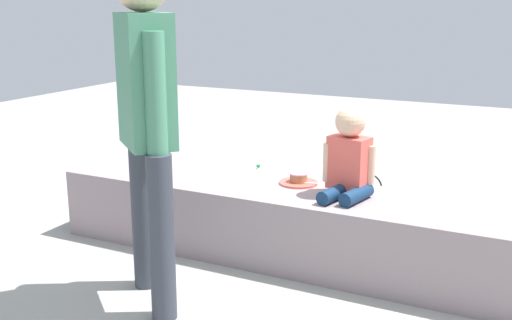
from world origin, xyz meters
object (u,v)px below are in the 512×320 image
at_px(adult_standing, 146,103).
at_px(water_bottle_far_side, 378,225).
at_px(party_cup_red, 400,219).
at_px(cake_plate, 299,180).
at_px(gift_bag, 176,179).
at_px(child_seated, 349,158).
at_px(water_bottle_near_gift, 258,178).
at_px(cake_box_white, 501,234).
at_px(handbag_black_leather, 367,199).

xyz_separation_m(adult_standing, water_bottle_far_side, (0.76, 1.28, -0.89)).
bearing_deg(party_cup_red, cake_plate, -123.49).
relative_size(cake_plate, gift_bag, 0.76).
height_order(child_seated, party_cup_red, child_seated).
bearing_deg(adult_standing, water_bottle_near_gift, 101.04).
bearing_deg(adult_standing, child_seated, 48.66).
xyz_separation_m(party_cup_red, cake_box_white, (0.62, -0.04, 0.02)).
bearing_deg(adult_standing, water_bottle_far_side, 59.31).
distance_m(water_bottle_far_side, party_cup_red, 0.31).
relative_size(adult_standing, handbag_black_leather, 5.68).
height_order(adult_standing, cake_plate, adult_standing).
relative_size(child_seated, cake_box_white, 1.66).
bearing_deg(party_cup_red, cake_box_white, -3.48).
xyz_separation_m(cake_plate, water_bottle_near_gift, (-0.76, 1.01, -0.34)).
height_order(adult_standing, cake_box_white, adult_standing).
bearing_deg(cake_plate, gift_bag, 154.71).
distance_m(cake_plate, handbag_black_leather, 0.92).
bearing_deg(party_cup_red, water_bottle_far_side, -103.31).
bearing_deg(adult_standing, gift_bag, 119.90).
bearing_deg(water_bottle_far_side, cake_plate, -134.76).
height_order(child_seated, water_bottle_near_gift, child_seated).
distance_m(water_bottle_near_gift, party_cup_red, 1.25).
relative_size(child_seated, handbag_black_leather, 1.69).
height_order(child_seated, adult_standing, adult_standing).
distance_m(cake_plate, water_bottle_far_side, 0.63).
xyz_separation_m(child_seated, water_bottle_far_side, (0.05, 0.47, -0.53)).
height_order(water_bottle_near_gift, cake_box_white, water_bottle_near_gift).
bearing_deg(cake_plate, party_cup_red, 56.51).
height_order(child_seated, water_bottle_far_side, child_seated).
bearing_deg(water_bottle_far_side, adult_standing, -120.69).
height_order(adult_standing, gift_bag, adult_standing).
distance_m(gift_bag, party_cup_red, 1.68).
xyz_separation_m(cake_plate, cake_box_white, (1.07, 0.64, -0.37)).
height_order(adult_standing, handbag_black_leather, adult_standing).
height_order(party_cup_red, handbag_black_leather, handbag_black_leather).
bearing_deg(child_seated, water_bottle_far_side, 83.75).
distance_m(adult_standing, handbag_black_leather, 2.03).
relative_size(cake_plate, party_cup_red, 2.30).
xyz_separation_m(child_seated, water_bottle_near_gift, (-1.08, 1.11, -0.53)).
bearing_deg(cake_box_white, party_cup_red, 176.52).
bearing_deg(gift_bag, cake_plate, -25.29).
relative_size(water_bottle_far_side, party_cup_red, 2.11).
bearing_deg(gift_bag, cake_box_white, 1.33).
xyz_separation_m(water_bottle_near_gift, cake_box_white, (1.82, -0.38, -0.02)).
distance_m(cake_plate, cake_box_white, 1.30).
xyz_separation_m(cake_plate, gift_bag, (-1.23, 0.58, -0.31)).
bearing_deg(water_bottle_near_gift, adult_standing, -78.96).
relative_size(adult_standing, water_bottle_near_gift, 8.43).
height_order(gift_bag, party_cup_red, gift_bag).
relative_size(gift_bag, cake_box_white, 1.02).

